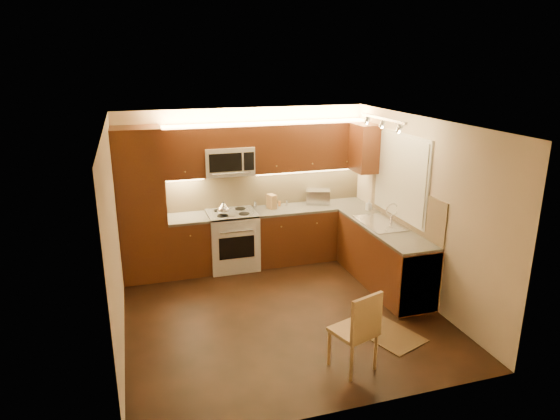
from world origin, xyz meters
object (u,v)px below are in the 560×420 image
object	(u,v)px
toaster_oven	(318,197)
soap_bottle	(369,205)
stove	(232,240)
microwave	(228,161)
dining_chair	(353,329)
kettle	(223,208)
knife_block	(272,202)
sink	(381,219)

from	to	relation	value
toaster_oven	soap_bottle	world-z (taller)	toaster_oven
stove	toaster_oven	size ratio (longest dim) A/B	2.37
microwave	stove	bearing A→B (deg)	-90.00
stove	dining_chair	xyz separation A→B (m)	(0.68, -3.05, 0.00)
kettle	dining_chair	bearing A→B (deg)	-57.65
kettle	knife_block	xyz separation A→B (m)	(0.83, 0.20, -0.01)
sink	knife_block	world-z (taller)	knife_block
sink	microwave	bearing A→B (deg)	147.79
sink	kettle	size ratio (longest dim) A/B	3.91
kettle	toaster_oven	xyz separation A→B (m)	(1.65, 0.26, -0.01)
toaster_oven	sink	bearing A→B (deg)	-49.66
stove	microwave	xyz separation A→B (m)	(0.00, 0.14, 1.26)
knife_block	dining_chair	bearing A→B (deg)	-106.64
sink	toaster_oven	size ratio (longest dim) A/B	2.22
stove	soap_bottle	world-z (taller)	soap_bottle
sink	kettle	distance (m)	2.38
sink	soap_bottle	size ratio (longest dim) A/B	5.21
microwave	toaster_oven	size ratio (longest dim) A/B	1.96
sink	knife_block	distance (m)	1.79
kettle	soap_bottle	bearing A→B (deg)	8.29
microwave	dining_chair	bearing A→B (deg)	-78.01
dining_chair	soap_bottle	bearing A→B (deg)	42.26
stove	sink	bearing A→B (deg)	-29.36
stove	soap_bottle	xyz separation A→B (m)	(2.15, -0.45, 0.52)
soap_bottle	stove	bearing A→B (deg)	162.99
kettle	toaster_oven	distance (m)	1.67
stove	soap_bottle	size ratio (longest dim) A/B	5.57
kettle	knife_block	bearing A→B (deg)	30.06
kettle	knife_block	world-z (taller)	kettle
microwave	sink	size ratio (longest dim) A/B	0.88
sink	kettle	bearing A→B (deg)	154.68
dining_chair	kettle	bearing A→B (deg)	87.29
kettle	stove	bearing A→B (deg)	53.48
stove	sink	distance (m)	2.35
knife_block	dining_chair	size ratio (longest dim) A/B	0.25
toaster_oven	microwave	bearing A→B (deg)	-160.40
sink	soap_bottle	distance (m)	0.69
sink	toaster_oven	world-z (taller)	toaster_oven
microwave	kettle	xyz separation A→B (m)	(-0.15, -0.24, -0.69)
soap_bottle	dining_chair	xyz separation A→B (m)	(-1.47, -2.61, -0.52)
knife_block	stove	bearing A→B (deg)	170.69
microwave	sink	distance (m)	2.48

